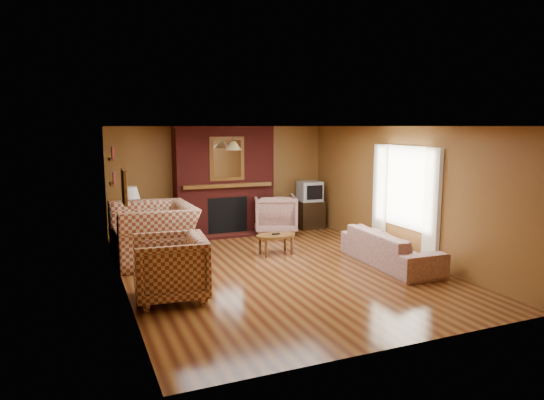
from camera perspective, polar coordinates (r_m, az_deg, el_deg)
name	(u,v)px	position (r m, az deg, el deg)	size (l,w,h in m)	color
floor	(277,268)	(8.34, 0.56, -8.05)	(6.50, 6.50, 0.00)	#441F0E
ceiling	(277,126)	(7.98, 0.59, 8.69)	(6.50, 6.50, 0.00)	silver
wall_back	(221,179)	(11.11, -6.06, 2.44)	(6.50, 6.50, 0.00)	brown
wall_front	(398,241)	(5.30, 14.63, -4.70)	(6.50, 6.50, 0.00)	brown
wall_left	(121,209)	(7.46, -17.36, -0.97)	(6.50, 6.50, 0.00)	brown
wall_right	(400,191)	(9.34, 14.82, 1.01)	(6.50, 6.50, 0.00)	brown
fireplace	(224,181)	(10.86, -5.65, 2.20)	(2.20, 0.82, 2.40)	#4E1311
window_right	(405,197)	(9.16, 15.33, 0.39)	(0.10, 1.85, 2.00)	beige
bookshelf	(113,167)	(9.29, -18.25, 3.72)	(0.09, 0.55, 0.71)	brown
botanical_print	(124,187)	(7.12, -16.99, 1.45)	(0.05, 0.40, 0.50)	brown
pendant_light	(233,146)	(10.15, -4.58, 6.40)	(0.36, 0.36, 0.48)	black
plaid_loveseat	(153,233)	(8.93, -13.79, -3.78)	(1.57, 1.38, 1.02)	maroon
plaid_armchair	(170,268)	(6.94, -11.88, -7.81)	(0.97, 1.00, 0.91)	maroon
floral_sofa	(390,248)	(8.69, 13.74, -5.52)	(2.08, 0.81, 0.61)	#B9A88F
floral_armchair	(275,214)	(11.00, 0.32, -1.62)	(0.92, 0.95, 0.87)	#B9A88F
coffee_table	(276,237)	(9.14, 0.46, -4.40)	(0.78, 0.48, 0.40)	brown
side_table	(132,234)	(10.07, -16.19, -3.88)	(0.40, 0.40, 0.54)	brown
table_lamp	(130,202)	(9.95, -16.34, -0.22)	(0.41, 0.41, 0.68)	silver
tv_stand	(309,214)	(11.58, 4.43, -1.68)	(0.59, 0.54, 0.64)	black
crt_tv	(310,191)	(11.49, 4.48, 1.04)	(0.54, 0.54, 0.47)	#A5A8AD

